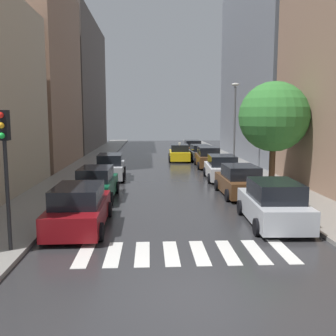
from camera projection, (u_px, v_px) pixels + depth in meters
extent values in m
cube|color=#2A2A2D|center=(162.00, 167.00, 32.62)|extent=(28.00, 72.00, 0.04)
cube|color=gray|center=(87.00, 166.00, 32.29)|extent=(3.00, 72.00, 0.15)
cube|color=gray|center=(236.00, 165.00, 32.93)|extent=(3.00, 72.00, 0.15)
cube|color=silver|center=(84.00, 255.00, 11.68)|extent=(0.45, 2.20, 0.01)
cube|color=silver|center=(113.00, 254.00, 11.72)|extent=(0.45, 2.20, 0.01)
cube|color=silver|center=(142.00, 254.00, 11.76)|extent=(0.45, 2.20, 0.01)
cube|color=silver|center=(171.00, 253.00, 11.81)|extent=(0.45, 2.20, 0.01)
cube|color=silver|center=(200.00, 253.00, 11.85)|extent=(0.45, 2.20, 0.01)
cube|color=silver|center=(228.00, 252.00, 11.90)|extent=(0.45, 2.20, 0.01)
cube|color=silver|center=(256.00, 252.00, 11.94)|extent=(0.45, 2.20, 0.01)
cube|color=silver|center=(284.00, 251.00, 11.99)|extent=(0.45, 2.20, 0.01)
cube|color=#8C6B56|center=(33.00, 76.00, 32.09)|extent=(6.00, 12.27, 15.41)
cube|color=#564C47|center=(74.00, 86.00, 49.43)|extent=(6.00, 21.44, 16.62)
cube|color=slate|center=(270.00, 68.00, 37.49)|extent=(6.00, 20.20, 18.17)
cube|color=maroon|center=(80.00, 213.00, 14.43)|extent=(1.97, 4.79, 0.84)
cube|color=black|center=(78.00, 195.00, 14.09)|extent=(1.72, 2.64, 0.69)
cylinder|color=black|center=(63.00, 210.00, 15.96)|extent=(0.23, 0.64, 0.64)
cylinder|color=black|center=(109.00, 210.00, 16.08)|extent=(0.23, 0.64, 0.64)
cylinder|color=black|center=(43.00, 233.00, 12.85)|extent=(0.23, 0.64, 0.64)
cylinder|color=black|center=(100.00, 232.00, 12.97)|extent=(0.23, 0.64, 0.64)
cube|color=#0C4C2D|center=(97.00, 188.00, 19.65)|extent=(1.87, 4.52, 0.83)
cube|color=black|center=(96.00, 174.00, 19.33)|extent=(1.62, 2.50, 0.68)
cylinder|color=black|center=(85.00, 187.00, 21.13)|extent=(0.23, 0.64, 0.64)
cylinder|color=black|center=(117.00, 187.00, 21.18)|extent=(0.23, 0.64, 0.64)
cylinder|color=black|center=(73.00, 199.00, 18.19)|extent=(0.23, 0.64, 0.64)
cylinder|color=black|center=(110.00, 199.00, 18.25)|extent=(0.23, 0.64, 0.64)
cube|color=#B2B7BF|center=(110.00, 170.00, 26.06)|extent=(1.97, 4.63, 0.86)
cube|color=black|center=(110.00, 159.00, 25.73)|extent=(1.67, 2.57, 0.70)
cylinder|color=black|center=(99.00, 171.00, 27.51)|extent=(0.24, 0.65, 0.64)
cylinder|color=black|center=(124.00, 171.00, 27.67)|extent=(0.24, 0.65, 0.64)
cylinder|color=black|center=(95.00, 178.00, 24.54)|extent=(0.24, 0.65, 0.64)
cylinder|color=black|center=(123.00, 177.00, 24.69)|extent=(0.24, 0.65, 0.64)
cube|color=#B2B7BF|center=(273.00, 209.00, 14.96)|extent=(2.11, 4.56, 0.88)
cube|color=black|center=(275.00, 190.00, 14.63)|extent=(1.80, 2.53, 0.72)
cylinder|color=black|center=(241.00, 207.00, 16.45)|extent=(0.24, 0.65, 0.64)
cylinder|color=black|center=(285.00, 207.00, 16.48)|extent=(0.24, 0.65, 0.64)
cylinder|color=black|center=(257.00, 227.00, 13.52)|extent=(0.24, 0.65, 0.64)
cylinder|color=black|center=(311.00, 227.00, 13.54)|extent=(0.24, 0.65, 0.64)
cube|color=brown|center=(239.00, 185.00, 20.46)|extent=(1.94, 4.38, 0.82)
cube|color=black|center=(241.00, 172.00, 20.15)|extent=(1.69, 2.42, 0.67)
cylinder|color=black|center=(217.00, 185.00, 21.86)|extent=(0.23, 0.64, 0.64)
cylinder|color=black|center=(249.00, 185.00, 21.98)|extent=(0.23, 0.64, 0.64)
cylinder|color=black|center=(228.00, 195.00, 19.02)|extent=(0.23, 0.64, 0.64)
cylinder|color=black|center=(264.00, 195.00, 19.14)|extent=(0.23, 0.64, 0.64)
cube|color=silver|center=(221.00, 171.00, 25.66)|extent=(2.15, 4.60, 0.83)
cube|color=black|center=(222.00, 160.00, 25.33)|extent=(1.82, 2.56, 0.68)
cylinder|color=black|center=(205.00, 172.00, 27.17)|extent=(0.25, 0.65, 0.64)
cylinder|color=black|center=(232.00, 172.00, 27.17)|extent=(0.25, 0.65, 0.64)
cylinder|color=black|center=(210.00, 178.00, 24.22)|extent=(0.25, 0.65, 0.64)
cylinder|color=black|center=(240.00, 178.00, 24.22)|extent=(0.25, 0.65, 0.64)
cube|color=brown|center=(208.00, 160.00, 31.97)|extent=(1.93, 4.59, 0.87)
cube|color=black|center=(208.00, 151.00, 31.64)|extent=(1.66, 2.54, 0.71)
cylinder|color=black|center=(195.00, 161.00, 33.48)|extent=(0.24, 0.65, 0.64)
cylinder|color=black|center=(216.00, 161.00, 33.52)|extent=(0.24, 0.65, 0.64)
cylinder|color=black|center=(199.00, 166.00, 30.51)|extent=(0.24, 0.65, 0.64)
cylinder|color=black|center=(221.00, 166.00, 30.55)|extent=(0.24, 0.65, 0.64)
cube|color=#474C51|center=(200.00, 155.00, 37.29)|extent=(2.12, 4.53, 0.75)
cube|color=black|center=(200.00, 148.00, 36.98)|extent=(1.81, 2.52, 0.62)
cylinder|color=black|center=(188.00, 155.00, 38.68)|extent=(0.25, 0.65, 0.64)
cylinder|color=black|center=(207.00, 155.00, 38.86)|extent=(0.25, 0.65, 0.64)
cylinder|color=black|center=(193.00, 159.00, 35.78)|extent=(0.25, 0.65, 0.64)
cylinder|color=black|center=(212.00, 158.00, 35.96)|extent=(0.25, 0.65, 0.64)
cube|color=brown|center=(192.00, 150.00, 42.46)|extent=(1.88, 4.26, 0.82)
cube|color=black|center=(193.00, 143.00, 42.15)|extent=(1.65, 2.35, 0.67)
cylinder|color=black|center=(183.00, 151.00, 43.84)|extent=(0.22, 0.64, 0.64)
cylinder|color=black|center=(199.00, 151.00, 43.94)|extent=(0.22, 0.64, 0.64)
cylinder|color=black|center=(185.00, 153.00, 41.06)|extent=(0.22, 0.64, 0.64)
cylinder|color=black|center=(202.00, 153.00, 41.17)|extent=(0.22, 0.64, 0.64)
cube|color=yellow|center=(179.00, 155.00, 36.55)|extent=(1.99, 4.36, 0.80)
cube|color=black|center=(180.00, 148.00, 36.24)|extent=(1.71, 2.42, 0.65)
cube|color=#F2EDCC|center=(180.00, 143.00, 36.19)|extent=(0.21, 0.37, 0.18)
cylinder|color=black|center=(170.00, 156.00, 37.98)|extent=(0.24, 0.65, 0.64)
cylinder|color=black|center=(188.00, 156.00, 38.01)|extent=(0.24, 0.65, 0.64)
cylinder|color=black|center=(170.00, 159.00, 35.16)|extent=(0.24, 0.65, 0.64)
cylinder|color=black|center=(190.00, 159.00, 35.20)|extent=(0.24, 0.65, 0.64)
cylinder|color=#513823|center=(272.00, 166.00, 22.34)|extent=(0.36, 0.36, 2.38)
sphere|color=#337732|center=(274.00, 117.00, 21.94)|extent=(4.08, 4.08, 4.08)
cylinder|color=black|center=(8.00, 196.00, 11.49)|extent=(0.12, 0.12, 3.40)
cube|color=black|center=(3.00, 125.00, 11.20)|extent=(0.30, 0.30, 0.90)
sphere|color=red|center=(1.00, 115.00, 10.99)|extent=(0.18, 0.18, 0.18)
sphere|color=#F2A519|center=(1.00, 125.00, 11.03)|extent=(0.18, 0.18, 0.18)
sphere|color=green|center=(2.00, 136.00, 11.07)|extent=(0.18, 0.18, 0.18)
cylinder|color=#595B60|center=(234.00, 128.00, 29.39)|extent=(0.16, 0.16, 6.42)
ellipsoid|color=beige|center=(235.00, 85.00, 28.94)|extent=(0.60, 0.28, 0.24)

